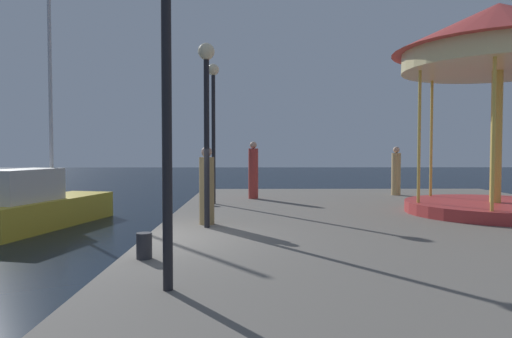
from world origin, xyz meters
TOP-DOWN VIEW (x-y plane):
  - ground_plane at (0.00, 0.00)m, footprint 120.00×120.00m
  - quay_dock at (6.06, 0.00)m, footprint 12.13×22.51m
  - sailboat_yellow at (-4.70, 5.93)m, footprint 2.96×5.88m
  - carousel at (8.52, 3.22)m, footprint 5.38×5.38m
  - lamp_post_near_edge at (1.05, -3.38)m, footprint 0.36×0.36m
  - lamp_post_mid_promenade at (1.10, 1.13)m, footprint 0.36×0.36m
  - lamp_post_far_end at (0.90, 5.63)m, footprint 0.36×0.36m
  - bollard_center at (0.40, -1.76)m, footprint 0.24×0.24m
  - bollard_south at (0.65, 5.40)m, footprint 0.24×0.24m
  - person_mid_promenade at (7.54, 8.42)m, footprint 0.34×0.34m
  - person_by_the_water at (2.16, 7.20)m, footprint 0.34×0.34m
  - person_near_carousel at (1.06, 1.58)m, footprint 0.34×0.34m

SIDE VIEW (x-z plane):
  - ground_plane at x=0.00m, z-range 0.00..0.00m
  - quay_dock at x=6.06m, z-range 0.00..0.80m
  - sailboat_yellow at x=-4.70m, z-range -3.02..4.47m
  - bollard_center at x=0.40m, z-range 0.80..1.20m
  - bollard_south at x=0.65m, z-range 0.80..1.20m
  - person_near_carousel at x=1.06m, z-range 0.74..2.51m
  - person_mid_promenade at x=7.54m, z-range 0.74..2.57m
  - person_by_the_water at x=2.16m, z-range 0.74..2.73m
  - lamp_post_mid_promenade at x=1.10m, z-range 1.56..5.53m
  - lamp_post_far_end at x=0.90m, z-range 1.60..5.97m
  - lamp_post_near_edge at x=1.05m, z-range 1.60..6.05m
  - carousel at x=8.52m, z-range 2.18..7.69m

